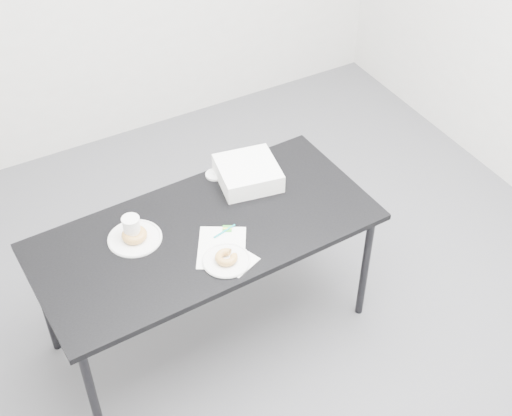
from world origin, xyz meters
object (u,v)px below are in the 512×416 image
plate_near (226,260)px  plate_far (135,238)px  table (206,238)px  donut_near (226,257)px  donut_far (134,235)px  scorecard (222,248)px  pen (225,231)px  coffee_cup (132,228)px  bakery_box (248,173)px

plate_near → plate_far: size_ratio=0.87×
table → plate_near: size_ratio=7.55×
table → donut_near: size_ratio=16.07×
donut_near → donut_far: bearing=132.5°
donut_near → donut_far: size_ratio=0.87×
plate_near → donut_near: bearing=0.0°
table → plate_far: bearing=159.9°
scorecard → pen: 0.10m
plate_near → coffee_cup: (-0.30, 0.34, 0.05)m
table → coffee_cup: size_ratio=14.03×
donut_near → pen: bearing=65.5°
plate_near → donut_far: bearing=132.5°
plate_far → donut_far: 0.02m
plate_near → donut_far: 0.44m
plate_near → bakery_box: bearing=51.8°
plate_near → bakery_box: bakery_box is taller
plate_far → donut_far: donut_far is taller
pen → bakery_box: (0.27, 0.27, 0.04)m
pen → donut_near: donut_near is taller
pen → donut_near: bearing=-127.6°
plate_near → plate_far: (-0.30, 0.32, -0.00)m
pen → plate_far: size_ratio=0.50×
table → bakery_box: bakery_box is taller
donut_near → bakery_box: (0.34, 0.44, 0.02)m
donut_near → bakery_box: bakery_box is taller
bakery_box → scorecard: bearing=-122.1°
scorecard → pen: (0.06, 0.08, 0.01)m
pen → scorecard: bearing=-137.4°
donut_near → bakery_box: bearing=51.8°
bakery_box → pen: bearing=-124.3°
donut_near → donut_far: (-0.30, 0.32, 0.00)m
donut_near → scorecard: bearing=76.8°
pen → coffee_cup: (-0.37, 0.17, 0.05)m
plate_far → donut_far: bearing=90.0°
table → plate_near: bearing=-94.3°
table → pen: 0.11m
plate_far → donut_far: (0.00, 0.00, 0.02)m
table → bakery_box: (0.34, 0.21, 0.10)m
plate_far → table: bearing=-17.6°
plate_near → bakery_box: (0.34, 0.44, 0.04)m
scorecard → donut_far: size_ratio=2.31×
plate_near → donut_far: donut_far is taller
pen → coffee_cup: bearing=142.1°
scorecard → donut_near: donut_near is taller
table → coffee_cup: 0.34m
pen → bakery_box: 0.38m
plate_far → donut_near: bearing=-47.5°
donut_near → coffee_cup: bearing=131.3°
plate_near → coffee_cup: 0.45m
pen → plate_far: pen is taller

